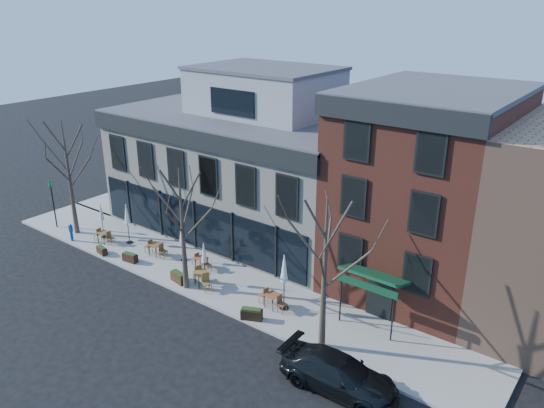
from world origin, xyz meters
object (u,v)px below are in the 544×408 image
Objects in this scene: call_box at (71,232)px; umbrella_0 at (101,214)px; parked_sedan at (339,374)px; cafe_set_0 at (104,236)px.

umbrella_0 is at bearing 52.99° from call_box.
cafe_set_0 is (-19.65, 2.77, -0.14)m from parked_sedan.
parked_sedan is at bearing -9.07° from umbrella_0.
cafe_set_0 is 1.54m from umbrella_0.
parked_sedan reaches higher than call_box.
umbrella_0 is (-20.37, 3.25, 1.13)m from parked_sedan.
parked_sedan is 21.67m from call_box.
call_box is 2.32m from umbrella_0.
parked_sedan is 4.18× the size of call_box.
umbrella_0 reaches higher than parked_sedan.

